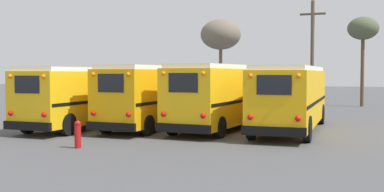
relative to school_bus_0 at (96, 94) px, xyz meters
The scene contains 9 objects.
ground_plane 5.31m from the school_bus_0, ahead, with size 160.00×160.00×0.00m, color #4C4C4F.
school_bus_0 is the anchor object (origin of this frame).
school_bus_1 3.59m from the school_bus_0, 21.45° to the left, with size 2.46×10.78×3.16m.
school_bus_2 6.89m from the school_bus_0, 14.41° to the left, with size 2.87×10.57×3.20m.
school_bus_3 10.13m from the school_bus_0, ahead, with size 3.00×10.17×3.11m.
utility_pole 16.55m from the school_bus_0, 55.48° to the left, with size 1.80×0.26×7.94m.
bare_tree_0 24.59m from the school_bus_0, 59.25° to the left, with size 2.53×2.53×7.44m.
bare_tree_1 20.48m from the school_bus_0, 89.52° to the left, with size 3.66×3.66×7.66m.
fire_hydrant 7.77m from the school_bus_0, 61.77° to the right, with size 0.24×0.24×1.03m.
Camera 1 is at (9.29, -22.22, 2.81)m, focal length 45.00 mm.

